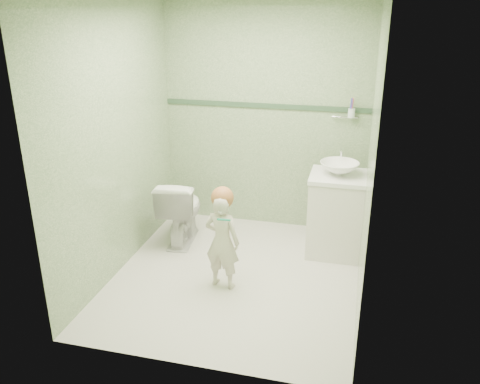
# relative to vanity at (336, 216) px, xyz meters

# --- Properties ---
(ground) EXTENTS (2.50, 2.50, 0.00)m
(ground) POSITION_rel_vanity_xyz_m (-0.84, -0.70, -0.40)
(ground) COLOR beige
(ground) RESTS_ON ground
(room_shell) EXTENTS (2.50, 2.54, 2.40)m
(room_shell) POSITION_rel_vanity_xyz_m (-0.84, -0.70, 0.80)
(room_shell) COLOR gray
(room_shell) RESTS_ON ground
(trim_stripe) EXTENTS (2.20, 0.02, 0.05)m
(trim_stripe) POSITION_rel_vanity_xyz_m (-0.84, 0.54, 0.95)
(trim_stripe) COLOR #324E36
(trim_stripe) RESTS_ON room_shell
(vanity) EXTENTS (0.52, 0.50, 0.80)m
(vanity) POSITION_rel_vanity_xyz_m (0.00, 0.00, 0.00)
(vanity) COLOR silver
(vanity) RESTS_ON ground
(counter) EXTENTS (0.54, 0.52, 0.04)m
(counter) POSITION_rel_vanity_xyz_m (0.00, 0.00, 0.41)
(counter) COLOR white
(counter) RESTS_ON vanity
(basin) EXTENTS (0.37, 0.37, 0.13)m
(basin) POSITION_rel_vanity_xyz_m (0.00, 0.00, 0.49)
(basin) COLOR white
(basin) RESTS_ON counter
(faucet) EXTENTS (0.03, 0.13, 0.18)m
(faucet) POSITION_rel_vanity_xyz_m (0.00, 0.19, 0.57)
(faucet) COLOR silver
(faucet) RESTS_ON counter
(cup_holder) EXTENTS (0.26, 0.07, 0.21)m
(cup_holder) POSITION_rel_vanity_xyz_m (0.05, 0.48, 0.93)
(cup_holder) COLOR silver
(cup_holder) RESTS_ON room_shell
(toilet) EXTENTS (0.47, 0.73, 0.70)m
(toilet) POSITION_rel_vanity_xyz_m (-1.58, -0.13, -0.05)
(toilet) COLOR white
(toilet) RESTS_ON ground
(toddler) EXTENTS (0.35, 0.26, 0.87)m
(toddler) POSITION_rel_vanity_xyz_m (-0.92, -0.88, 0.04)
(toddler) COLOR beige
(toddler) RESTS_ON ground
(hair_cap) EXTENTS (0.19, 0.19, 0.19)m
(hair_cap) POSITION_rel_vanity_xyz_m (-0.92, -0.86, 0.44)
(hair_cap) COLOR #A76638
(hair_cap) RESTS_ON toddler
(teal_toothbrush) EXTENTS (0.11, 0.14, 0.08)m
(teal_toothbrush) POSITION_rel_vanity_xyz_m (-0.86, -1.02, 0.32)
(teal_toothbrush) COLOR #18956E
(teal_toothbrush) RESTS_ON toddler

